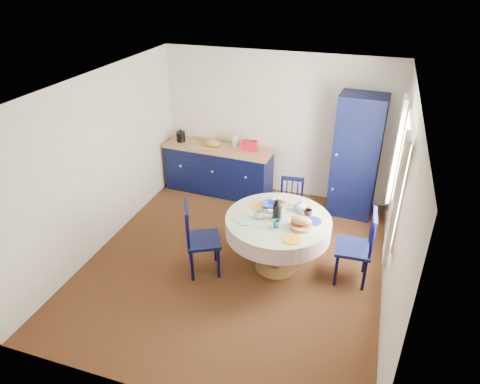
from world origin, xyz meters
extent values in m
plane|color=black|center=(0.00, 0.00, 0.00)|extent=(4.50, 4.50, 0.00)
plane|color=white|center=(0.00, 0.00, 2.50)|extent=(4.50, 4.50, 0.00)
cube|color=silver|center=(0.00, 2.25, 1.25)|extent=(4.00, 0.02, 2.50)
cube|color=silver|center=(-2.00, 0.00, 1.25)|extent=(0.02, 4.50, 2.50)
cube|color=silver|center=(2.00, 0.00, 1.25)|extent=(0.02, 4.50, 2.50)
plane|color=white|center=(2.00, 0.30, 1.50)|extent=(0.00, 1.20, 1.20)
cube|color=#ECE6C7|center=(1.92, -0.40, 1.55)|extent=(0.05, 0.34, 1.45)
cube|color=#ECE6C7|center=(1.92, 1.00, 1.55)|extent=(0.05, 0.34, 1.45)
cube|color=black|center=(-0.95, 1.90, 0.42)|extent=(1.92, 0.66, 0.83)
cube|color=#A66C4C|center=(-0.95, 1.90, 0.85)|extent=(1.98, 0.71, 0.04)
cube|color=#AC0925|center=(-0.39, 1.92, 0.95)|extent=(0.27, 0.15, 0.16)
cube|color=#A66C4C|center=(-1.05, 1.85, 0.88)|extent=(0.35, 0.26, 0.02)
ellipsoid|color=#A47F3F|center=(-1.05, 1.85, 0.96)|extent=(0.31, 0.20, 0.13)
cylinder|color=silver|center=(-0.68, 2.01, 0.98)|extent=(0.12, 0.12, 0.22)
cube|color=black|center=(1.40, 1.87, 1.01)|extent=(0.74, 0.55, 2.02)
cylinder|color=white|center=(1.13, 1.62, 1.11)|extent=(0.04, 0.02, 0.04)
cylinder|color=white|center=(1.13, 1.62, 0.50)|extent=(0.04, 0.02, 0.04)
cylinder|color=brown|center=(0.59, -0.01, 0.03)|extent=(0.57, 0.57, 0.05)
cylinder|color=brown|center=(0.59, -0.01, 0.41)|extent=(0.12, 0.12, 0.76)
cylinder|color=brown|center=(0.59, -0.01, 0.81)|extent=(1.31, 1.31, 0.03)
cylinder|color=white|center=(0.59, -0.01, 0.71)|extent=(1.37, 1.37, 0.22)
cylinder|color=white|center=(0.59, -0.01, 0.83)|extent=(1.37, 1.37, 0.01)
cylinder|color=#87B8B4|center=(0.22, -0.21, 0.84)|extent=(0.22, 0.22, 0.01)
cylinder|color=orange|center=(0.85, -0.43, 0.84)|extent=(0.22, 0.22, 0.01)
cylinder|color=navy|center=(1.03, 0.05, 0.84)|extent=(0.22, 0.22, 0.01)
cylinder|color=#8EAF74|center=(0.72, 0.47, 0.84)|extent=(0.22, 0.22, 0.01)
cylinder|color=orange|center=(0.28, 0.19, 0.84)|extent=(0.22, 0.22, 0.01)
cylinder|color=#A17440|center=(0.91, -0.14, 0.86)|extent=(0.28, 0.28, 0.05)
ellipsoid|color=#A47F3F|center=(0.91, -0.14, 0.94)|extent=(0.26, 0.16, 0.11)
cube|color=silver|center=(0.48, 0.09, 0.85)|extent=(0.10, 0.07, 0.04)
cylinder|color=black|center=(-0.10, -0.41, 0.24)|extent=(0.04, 0.04, 0.48)
cylinder|color=black|center=(-0.27, -0.08, 0.24)|extent=(0.04, 0.04, 0.48)
cylinder|color=black|center=(-0.41, -0.57, 0.24)|extent=(0.04, 0.04, 0.48)
cylinder|color=black|center=(-0.59, -0.24, 0.24)|extent=(0.04, 0.04, 0.48)
cube|color=black|center=(-0.34, -0.32, 0.50)|extent=(0.61, 0.62, 0.04)
cylinder|color=black|center=(-0.43, -0.58, 0.76)|extent=(0.04, 0.04, 0.53)
cylinder|color=black|center=(-0.61, -0.25, 0.76)|extent=(0.04, 0.04, 0.53)
cube|color=black|center=(-0.52, -0.42, 1.00)|extent=(0.23, 0.39, 0.07)
cylinder|color=black|center=(-0.47, -0.50, 0.74)|extent=(0.02, 0.02, 0.44)
cylinder|color=black|center=(-0.52, -0.42, 0.74)|extent=(0.02, 0.02, 0.44)
cylinder|color=black|center=(-0.56, -0.33, 0.74)|extent=(0.02, 0.02, 0.44)
cylinder|color=black|center=(0.42, 0.81, 0.20)|extent=(0.03, 0.03, 0.40)
cylinder|color=black|center=(0.73, 0.85, 0.20)|extent=(0.03, 0.03, 0.40)
cylinder|color=black|center=(0.38, 1.11, 0.20)|extent=(0.03, 0.03, 0.40)
cylinder|color=black|center=(0.70, 1.14, 0.20)|extent=(0.03, 0.03, 0.40)
cube|color=black|center=(0.56, 0.98, 0.42)|extent=(0.43, 0.41, 0.04)
cylinder|color=black|center=(0.38, 1.12, 0.64)|extent=(0.03, 0.03, 0.44)
cylinder|color=black|center=(0.69, 1.16, 0.64)|extent=(0.03, 0.03, 0.44)
cube|color=black|center=(0.54, 1.14, 0.84)|extent=(0.35, 0.07, 0.06)
cylinder|color=black|center=(0.46, 1.13, 0.62)|extent=(0.02, 0.02, 0.37)
cylinder|color=black|center=(0.54, 1.14, 0.62)|extent=(0.02, 0.02, 0.37)
cylinder|color=black|center=(0.62, 1.15, 0.62)|extent=(0.02, 0.02, 0.37)
cylinder|color=black|center=(1.38, 0.29, 0.24)|extent=(0.04, 0.04, 0.48)
cylinder|color=black|center=(1.40, -0.08, 0.24)|extent=(0.04, 0.04, 0.48)
cylinder|color=black|center=(1.74, 0.31, 0.24)|extent=(0.04, 0.04, 0.48)
cylinder|color=black|center=(1.76, -0.07, 0.24)|extent=(0.04, 0.04, 0.48)
cube|color=black|center=(1.57, 0.11, 0.50)|extent=(0.46, 0.48, 0.04)
cylinder|color=black|center=(1.76, 0.31, 0.77)|extent=(0.04, 0.04, 0.53)
cylinder|color=black|center=(1.78, -0.07, 0.77)|extent=(0.04, 0.04, 0.53)
cube|color=black|center=(1.77, 0.12, 1.01)|extent=(0.06, 0.42, 0.07)
cylinder|color=black|center=(1.77, 0.22, 0.74)|extent=(0.02, 0.02, 0.44)
cylinder|color=black|center=(1.77, 0.12, 0.74)|extent=(0.02, 0.02, 0.44)
cylinder|color=black|center=(1.77, 0.02, 0.74)|extent=(0.02, 0.02, 0.44)
imported|color=silver|center=(0.36, -0.07, 0.88)|extent=(0.13, 0.13, 0.10)
imported|color=#287376|center=(0.61, -0.22, 0.88)|extent=(0.11, 0.11, 0.10)
imported|color=black|center=(0.94, 0.17, 0.88)|extent=(0.11, 0.11, 0.09)
imported|color=silver|center=(0.39, 0.38, 0.88)|extent=(0.09, 0.09, 0.09)
imported|color=navy|center=(0.43, 0.23, 0.86)|extent=(0.23, 0.23, 0.06)
camera|label=1|loc=(1.57, -4.61, 3.78)|focal=32.00mm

